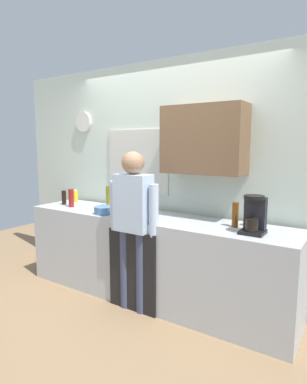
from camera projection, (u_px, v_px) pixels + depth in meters
The scene contains 14 objects.
ground_plane at pixel (134, 309), 3.32m from camera, with size 8.00×8.00×0.00m, color #8C6D4C.
kitchen_counter at pixel (150, 258), 3.50m from camera, with size 3.05×0.64×0.91m, color #B2B7BC.
dishwasher_panel at pixel (132, 271), 3.23m from camera, with size 0.56×0.02×0.82m, color black.
back_wall_assembly at pixel (174, 172), 3.68m from camera, with size 4.65×0.42×2.60m.
coffee_maker at pixel (254, 216), 2.77m from camera, with size 0.20×0.20×0.33m.
bottle_dark_sauce at pixel (64, 198), 4.10m from camera, with size 0.06×0.06×0.18m, color black.
bottle_olive_oil at pixel (109, 196), 3.99m from camera, with size 0.06×0.06×0.25m, color olive.
bottle_red_vinegar at pixel (71, 198), 3.95m from camera, with size 0.06×0.06×0.22m, color maroon.
bottle_amber_beer at pixel (235, 215), 2.98m from camera, with size 0.06×0.06×0.23m, color brown.
cup_yellow_cup at pixel (247, 221), 3.04m from camera, with size 0.07×0.07×0.09m, color yellow.
mixing_bowl at pixel (104, 210), 3.56m from camera, with size 0.22×0.22×0.08m, color #4C72A5.
potted_plant at pixel (120, 199), 3.72m from camera, with size 0.15×0.15×0.23m.
dish_soap at pixel (76, 196), 4.30m from camera, with size 0.06×0.06×0.18m.
person_at_sink at pixel (133, 218), 3.18m from camera, with size 0.57×0.22×1.60m.
Camera 1 is at (1.87, -2.50, 1.66)m, focal length 30.37 mm.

